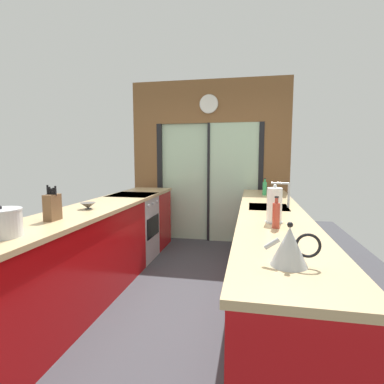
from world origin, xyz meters
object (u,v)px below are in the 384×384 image
Objects in this scene: oven_range at (133,227)px; knife_block at (52,207)px; stock_pot at (1,223)px; soap_bottle_near at (276,215)px; kettle at (290,246)px; paper_towel_roll at (274,206)px; soap_bottle_far at (265,188)px; mixing_bowl_far at (88,206)px.

knife_block is at bearing -89.39° from oven_range.
soap_bottle_near is at bearing 18.58° from stock_pot.
paper_towel_roll is (-0.00, 0.96, 0.04)m from kettle.
kettle is 1.12× the size of soap_bottle_near.
oven_range is at bearing -171.57° from soap_bottle_far.
kettle is 0.78m from soap_bottle_near.
paper_towel_roll reaches higher than kettle.
stock_pot is 3.09m from soap_bottle_far.
kettle is (1.78, -0.70, -0.02)m from knife_block.
mixing_bowl_far is 0.55m from knife_block.
knife_block is (0.02, -1.74, 0.58)m from oven_range.
stock_pot is 1.79m from kettle.
stock_pot is 1.88m from soap_bottle_near.
oven_range is 3.47× the size of kettle.
soap_bottle_far reaches higher than oven_range.
mixing_bowl_far is at bearing 170.99° from paper_towel_roll.
stock_pot reaches higher than oven_range.
soap_bottle_near is at bearing -14.71° from mixing_bowl_far.
soap_bottle_near is at bearing -90.00° from soap_bottle_far.
soap_bottle_far is (1.78, 2.53, 0.01)m from stock_pot.
paper_towel_roll reaches higher than soap_bottle_near.
paper_towel_roll is at bearing -39.40° from oven_range.
kettle is 1.14× the size of soap_bottle_far.
knife_block is at bearing -131.61° from soap_bottle_far.
paper_towel_roll is (1.78, 0.26, 0.03)m from knife_block.
soap_bottle_near is at bearing 90.16° from kettle.
mixing_bowl_far is 0.65× the size of soap_bottle_near.
soap_bottle_far is 0.76× the size of paper_towel_roll.
kettle is at bearing -89.84° from soap_bottle_near.
kettle is (1.78, -0.18, 0.00)m from stock_pot.
oven_range is at bearing 126.43° from kettle.
soap_bottle_far is (1.78, 2.00, -0.02)m from knife_block.
mixing_bowl_far is at bearing 90.00° from stock_pot.
mixing_bowl_far is 2.30m from soap_bottle_far.
stock_pot is 1.12× the size of soap_bottle_far.
stock_pot is at bearing -156.25° from paper_towel_roll.
knife_block is 1.80m from paper_towel_roll.
paper_towel_roll reaches higher than mixing_bowl_far.
oven_range is at bearing 90.88° from mixing_bowl_far.
oven_range is 3.15× the size of knife_block.
paper_towel_roll reaches higher than soap_bottle_far.
knife_block is (-0.00, -0.54, 0.08)m from mixing_bowl_far.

